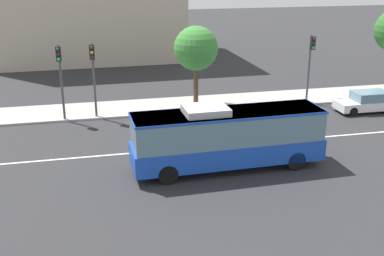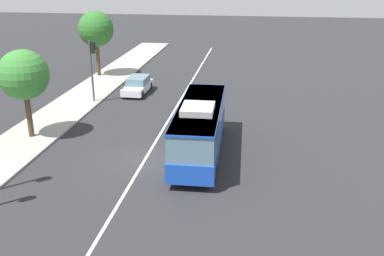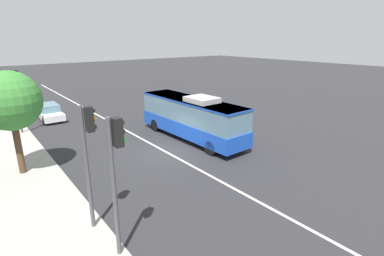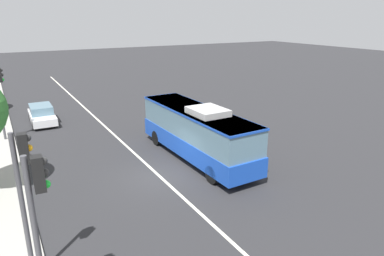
{
  "view_description": "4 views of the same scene",
  "coord_description": "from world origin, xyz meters",
  "px_view_note": "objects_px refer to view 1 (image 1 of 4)",
  "views": [
    {
      "loc": [
        -5.67,
        -25.29,
        10.42
      ],
      "look_at": [
        -0.48,
        -2.39,
        2.12
      ],
      "focal_mm": 44.82,
      "sensor_mm": 36.0,
      "label": 1
    },
    {
      "loc": [
        -23.21,
        -6.25,
        10.87
      ],
      "look_at": [
        0.97,
        -2.68,
        1.78
      ],
      "focal_mm": 41.03,
      "sensor_mm": 36.0,
      "label": 2
    },
    {
      "loc": [
        -15.74,
        10.11,
        7.56
      ],
      "look_at": [
        -1.23,
        -1.23,
        1.83
      ],
      "focal_mm": 27.34,
      "sensor_mm": 36.0,
      "label": 3
    },
    {
      "loc": [
        -16.25,
        7.13,
        8.47
      ],
      "look_at": [
        0.58,
        -2.4,
        2.26
      ],
      "focal_mm": 32.81,
      "sensor_mm": 36.0,
      "label": 4
    }
  ],
  "objects_px": {
    "sedan_white": "(368,102)",
    "traffic_light_mid_block": "(311,57)",
    "traffic_light_far_corner": "(93,68)",
    "traffic_light_near_corner": "(60,70)",
    "transit_bus": "(227,136)",
    "street_tree_kerbside_centre": "(196,49)"
  },
  "relations": [
    {
      "from": "traffic_light_near_corner",
      "to": "traffic_light_far_corner",
      "type": "relative_size",
      "value": 1.0
    },
    {
      "from": "sedan_white",
      "to": "traffic_light_far_corner",
      "type": "relative_size",
      "value": 0.87
    },
    {
      "from": "street_tree_kerbside_centre",
      "to": "traffic_light_far_corner",
      "type": "bearing_deg",
      "value": -168.25
    },
    {
      "from": "traffic_light_near_corner",
      "to": "traffic_light_far_corner",
      "type": "distance_m",
      "value": 2.14
    },
    {
      "from": "sedan_white",
      "to": "traffic_light_mid_block",
      "type": "xyz_separation_m",
      "value": [
        -3.38,
        2.75,
        2.84
      ]
    },
    {
      "from": "traffic_light_far_corner",
      "to": "street_tree_kerbside_centre",
      "type": "relative_size",
      "value": 0.88
    },
    {
      "from": "sedan_white",
      "to": "traffic_light_mid_block",
      "type": "relative_size",
      "value": 0.87
    },
    {
      "from": "traffic_light_far_corner",
      "to": "street_tree_kerbside_centre",
      "type": "height_order",
      "value": "street_tree_kerbside_centre"
    },
    {
      "from": "transit_bus",
      "to": "street_tree_kerbside_centre",
      "type": "distance_m",
      "value": 11.79
    },
    {
      "from": "traffic_light_mid_block",
      "to": "street_tree_kerbside_centre",
      "type": "bearing_deg",
      "value": -101.21
    },
    {
      "from": "transit_bus",
      "to": "traffic_light_near_corner",
      "type": "distance_m",
      "value": 13.08
    },
    {
      "from": "transit_bus",
      "to": "sedan_white",
      "type": "xyz_separation_m",
      "value": [
        12.8,
        7.31,
        -1.09
      ]
    },
    {
      "from": "transit_bus",
      "to": "traffic_light_near_corner",
      "type": "bearing_deg",
      "value": 129.64
    },
    {
      "from": "sedan_white",
      "to": "traffic_light_near_corner",
      "type": "xyz_separation_m",
      "value": [
        -21.31,
        2.46,
        2.84
      ]
    },
    {
      "from": "traffic_light_mid_block",
      "to": "traffic_light_far_corner",
      "type": "height_order",
      "value": "same"
    },
    {
      "from": "traffic_light_near_corner",
      "to": "traffic_light_far_corner",
      "type": "bearing_deg",
      "value": 96.8
    },
    {
      "from": "transit_bus",
      "to": "traffic_light_near_corner",
      "type": "height_order",
      "value": "traffic_light_near_corner"
    },
    {
      "from": "transit_bus",
      "to": "traffic_light_far_corner",
      "type": "distance_m",
      "value": 11.94
    },
    {
      "from": "traffic_light_mid_block",
      "to": "street_tree_kerbside_centre",
      "type": "distance_m",
      "value": 8.54
    },
    {
      "from": "transit_bus",
      "to": "street_tree_kerbside_centre",
      "type": "relative_size",
      "value": 1.69
    },
    {
      "from": "sedan_white",
      "to": "traffic_light_far_corner",
      "type": "bearing_deg",
      "value": -7.02
    },
    {
      "from": "traffic_light_mid_block",
      "to": "traffic_light_far_corner",
      "type": "relative_size",
      "value": 1.0
    }
  ]
}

